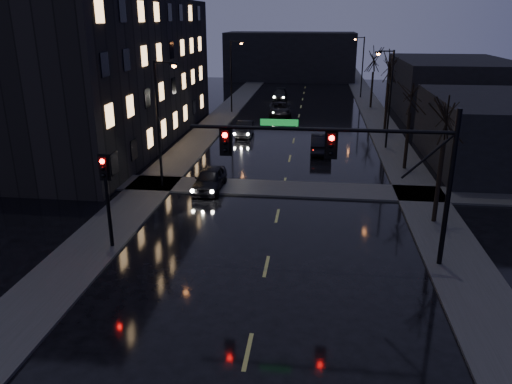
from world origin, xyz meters
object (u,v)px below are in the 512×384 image
(oncoming_car_d, at_px, (280,94))
(lead_car, at_px, (321,143))
(oncoming_car_c, at_px, (280,109))
(oncoming_car_a, at_px, (210,179))
(oncoming_car_b, at_px, (245,129))

(oncoming_car_d, bearing_deg, lead_car, -79.37)
(oncoming_car_d, bearing_deg, oncoming_car_c, -86.21)
(oncoming_car_c, height_order, lead_car, lead_car)
(oncoming_car_a, bearing_deg, lead_car, 56.16)
(oncoming_car_a, distance_m, oncoming_car_c, 26.17)
(oncoming_car_b, relative_size, lead_car, 0.86)
(oncoming_car_b, relative_size, oncoming_car_c, 0.78)
(oncoming_car_a, bearing_deg, oncoming_car_b, 90.48)
(oncoming_car_b, height_order, oncoming_car_c, oncoming_car_c)
(oncoming_car_c, bearing_deg, oncoming_car_b, -108.49)
(oncoming_car_b, bearing_deg, oncoming_car_a, -91.91)
(oncoming_car_a, xyz_separation_m, lead_car, (7.04, 10.30, 0.07))
(oncoming_car_a, height_order, lead_car, lead_car)
(oncoming_car_c, xyz_separation_m, oncoming_car_d, (-0.89, 11.43, -0.06))
(oncoming_car_c, bearing_deg, lead_car, -79.15)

